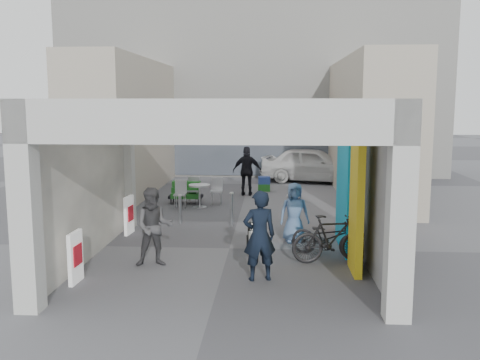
# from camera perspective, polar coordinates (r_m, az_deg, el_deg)

# --- Properties ---
(ground) EXTENTS (90.00, 90.00, 0.00)m
(ground) POSITION_cam_1_polar(r_m,az_deg,el_deg) (12.79, -1.13, -7.30)
(ground) COLOR #58585D
(ground) RESTS_ON ground
(arcade_canopy) EXTENTS (6.40, 6.45, 6.40)m
(arcade_canopy) POSITION_cam_1_polar(r_m,az_deg,el_deg) (11.52, 1.18, 2.63)
(arcade_canopy) COLOR #B6B6B2
(arcade_canopy) RESTS_ON ground
(far_building) EXTENTS (18.00, 4.08, 8.00)m
(far_building) POSITION_cam_1_polar(r_m,az_deg,el_deg) (26.29, 1.36, 9.55)
(far_building) COLOR silver
(far_building) RESTS_ON ground
(plaza_bldg_left) EXTENTS (2.00, 9.00, 5.00)m
(plaza_bldg_left) POSITION_cam_1_polar(r_m,az_deg,el_deg) (20.55, -12.07, 5.53)
(plaza_bldg_left) COLOR #A79C8A
(plaza_bldg_left) RESTS_ON ground
(plaza_bldg_right) EXTENTS (2.00, 9.00, 5.00)m
(plaza_bldg_right) POSITION_cam_1_polar(r_m,az_deg,el_deg) (20.10, 13.60, 5.42)
(plaza_bldg_right) COLOR #A79C8A
(plaza_bldg_right) RESTS_ON ground
(bollard_left) EXTENTS (0.09, 0.09, 0.82)m
(bollard_left) POSITION_cam_1_polar(r_m,az_deg,el_deg) (15.29, -6.41, -3.16)
(bollard_left) COLOR #989AA0
(bollard_left) RESTS_ON ground
(bollard_center) EXTENTS (0.09, 0.09, 0.94)m
(bollard_center) POSITION_cam_1_polar(r_m,az_deg,el_deg) (14.88, -0.90, -3.19)
(bollard_center) COLOR #989AA0
(bollard_center) RESTS_ON ground
(bollard_right) EXTENTS (0.09, 0.09, 0.90)m
(bollard_right) POSITION_cam_1_polar(r_m,az_deg,el_deg) (14.82, 5.21, -3.37)
(bollard_right) COLOR #989AA0
(bollard_right) RESTS_ON ground
(advert_board_near) EXTENTS (0.12, 0.55, 1.00)m
(advert_board_near) POSITION_cam_1_polar(r_m,az_deg,el_deg) (10.80, -17.13, -7.86)
(advert_board_near) COLOR white
(advert_board_near) RESTS_ON ground
(advert_board_far) EXTENTS (0.14, 0.55, 1.00)m
(advert_board_far) POSITION_cam_1_polar(r_m,az_deg,el_deg) (14.34, -11.74, -3.67)
(advert_board_far) COLOR white
(advert_board_far) RESTS_ON ground
(cafe_set) EXTENTS (1.50, 1.21, 0.91)m
(cafe_set) POSITION_cam_1_polar(r_m,az_deg,el_deg) (17.91, -4.59, -1.72)
(cafe_set) COLOR #B5B5BA
(cafe_set) RESTS_ON ground
(produce_stand) EXTENTS (1.13, 0.61, 0.75)m
(produce_stand) POSITION_cam_1_polar(r_m,az_deg,el_deg) (18.37, -5.80, -1.57)
(produce_stand) COLOR black
(produce_stand) RESTS_ON ground
(crate_stack) EXTENTS (0.47, 0.38, 0.56)m
(crate_stack) POSITION_cam_1_polar(r_m,az_deg,el_deg) (20.80, 2.58, -0.41)
(crate_stack) COLOR #19591A
(crate_stack) RESTS_ON ground
(border_collie) EXTENTS (0.24, 0.48, 0.66)m
(border_collie) POSITION_cam_1_polar(r_m,az_deg,el_deg) (12.81, 1.30, -6.06)
(border_collie) COLOR black
(border_collie) RESTS_ON ground
(man_with_dog) EXTENTS (0.73, 0.58, 1.78)m
(man_with_dog) POSITION_cam_1_polar(r_m,az_deg,el_deg) (10.39, 2.09, -5.95)
(man_with_dog) COLOR black
(man_with_dog) RESTS_ON ground
(man_back_turned) EXTENTS (0.93, 0.79, 1.68)m
(man_back_turned) POSITION_cam_1_polar(r_m,az_deg,el_deg) (11.43, -9.15, -4.98)
(man_back_turned) COLOR #424245
(man_back_turned) RESTS_ON ground
(man_elderly) EXTENTS (0.80, 0.59, 1.48)m
(man_elderly) POSITION_cam_1_polar(r_m,az_deg,el_deg) (13.27, 5.81, -3.46)
(man_elderly) COLOR #5779AA
(man_elderly) RESTS_ON ground
(man_crates) EXTENTS (1.07, 0.46, 1.82)m
(man_crates) POSITION_cam_1_polar(r_m,az_deg,el_deg) (19.72, 0.77, 0.96)
(man_crates) COLOR black
(man_crates) RESTS_ON ground
(bicycle_front) EXTENTS (1.78, 1.22, 0.89)m
(bicycle_front) POSITION_cam_1_polar(r_m,az_deg,el_deg) (12.20, 9.32, -6.03)
(bicycle_front) COLOR black
(bicycle_front) RESTS_ON ground
(bicycle_rear) EXTENTS (1.82, 0.81, 1.06)m
(bicycle_rear) POSITION_cam_1_polar(r_m,az_deg,el_deg) (11.73, 9.80, -6.20)
(bicycle_rear) COLOR black
(bicycle_rear) RESTS_ON ground
(white_van) EXTENTS (4.73, 2.87, 1.51)m
(white_van) POSITION_cam_1_polar(r_m,az_deg,el_deg) (23.21, 7.78, 1.62)
(white_van) COLOR silver
(white_van) RESTS_ON ground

